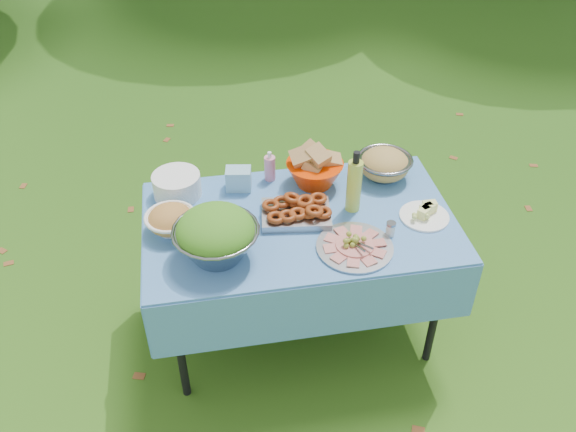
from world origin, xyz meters
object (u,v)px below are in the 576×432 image
Objects in this scene: plate_stack at (177,185)px; charcuterie_platter at (355,241)px; picnic_table at (299,278)px; oil_bottle at (354,181)px; bread_bowl at (315,168)px; salad_bowl at (216,235)px; pasta_bowl_steel at (384,164)px.

charcuterie_platter is (0.76, -0.54, -0.02)m from plate_stack.
picnic_table is 0.60m from oil_bottle.
plate_stack is at bearing 162.53° from oil_bottle.
bread_bowl is at bearing 120.53° from oil_bottle.
picnic_table is at bearing -171.01° from oil_bottle.
salad_bowl is 1.57× the size of plate_stack.
pasta_bowl_steel reaches higher than plate_stack.
oil_bottle is at bearing -133.62° from pasta_bowl_steel.
picnic_table is at bearing -114.91° from bread_bowl.
bread_bowl is at bearing -179.29° from pasta_bowl_steel.
charcuterie_platter is at bearing -81.66° from bread_bowl.
picnic_table is at bearing -28.36° from plate_stack.
pasta_bowl_steel is at bearing 60.91° from charcuterie_platter.
plate_stack is 0.74× the size of oil_bottle.
plate_stack is 0.82× the size of bread_bowl.
bread_bowl is 1.03× the size of pasta_bowl_steel.
picnic_table is 0.52m from charcuterie_platter.
salad_bowl is at bearing 175.09° from charcuterie_platter.
plate_stack is 0.94m from charcuterie_platter.
picnic_table is 0.57m from bread_bowl.
picnic_table is 6.18× the size of plate_stack.
oil_bottle is at bearing 77.54° from charcuterie_platter.
oil_bottle reaches higher than bread_bowl.
pasta_bowl_steel is 0.81× the size of charcuterie_platter.
picnic_table is 3.93× the size of salad_bowl.
picnic_table is 0.73m from pasta_bowl_steel.
salad_bowl is at bearing -152.38° from pasta_bowl_steel.
pasta_bowl_steel is (0.90, 0.47, -0.05)m from salad_bowl.
pasta_bowl_steel is 0.87× the size of oil_bottle.
salad_bowl reaches higher than charcuterie_platter.
picnic_table is 4.22× the size of charcuterie_platter.
bread_bowl is 0.83× the size of charcuterie_platter.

